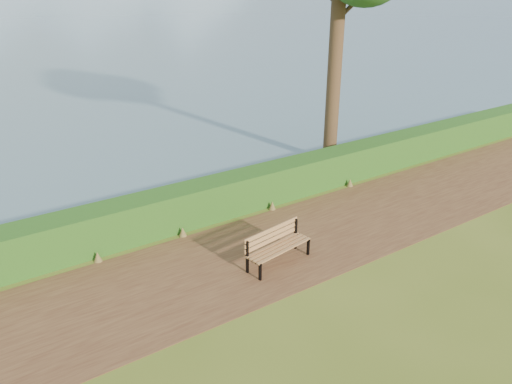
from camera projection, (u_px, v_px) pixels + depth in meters
ground at (268, 259)px, 11.24m from camera, size 140.00×140.00×0.00m
path at (260, 253)px, 11.47m from camera, size 40.00×3.40×0.01m
hedge at (210, 200)px, 13.01m from camera, size 32.00×0.85×1.00m
bench at (276, 244)px, 10.94m from camera, size 1.67×0.72×0.81m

